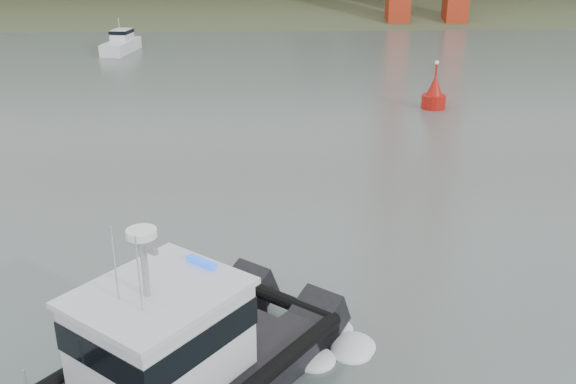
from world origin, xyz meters
name	(u,v)px	position (x,y,z in m)	size (l,w,h in m)	color
ground	(285,372)	(0.00, 0.00, 0.00)	(400.00, 400.00, 0.00)	#4A5854
patrol_boat	(153,372)	(-3.54, -1.72, 1.45)	(10.82, 11.98, 5.77)	black
motorboat	(121,43)	(-16.03, 55.61, 0.93)	(3.30, 7.08, 3.75)	silver
nav_buoy	(434,95)	(12.04, 30.50, 0.99)	(1.80, 1.80, 3.75)	#A2110B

